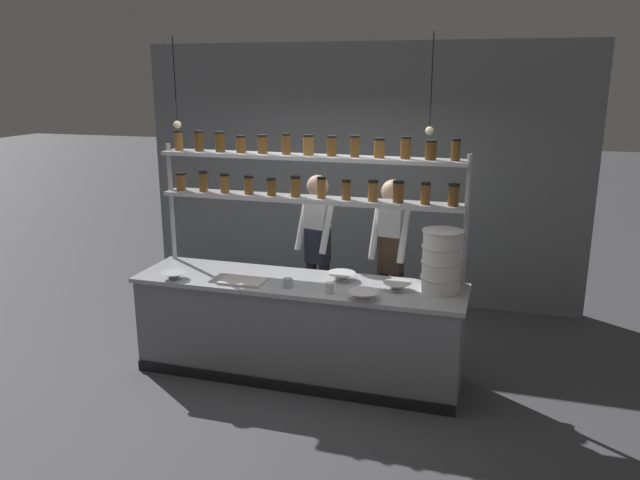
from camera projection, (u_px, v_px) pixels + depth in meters
ground_plane at (299, 373)px, 5.89m from camera, size 40.00×40.00×0.00m
back_wall at (357, 174)px, 7.62m from camera, size 5.43×0.12×3.11m
prep_counter at (298, 328)px, 5.77m from camera, size 3.03×0.76×0.92m
spice_shelf_unit at (310, 181)px, 5.74m from camera, size 2.92×0.28×2.22m
chef_left at (317, 246)px, 6.43m from camera, size 0.41×0.34×1.76m
chef_center at (391, 254)px, 6.10m from camera, size 0.39×0.33×1.77m
container_stack at (442, 261)px, 5.32m from camera, size 0.35×0.35×0.55m
cutting_board at (243, 281)px, 5.62m from camera, size 0.40×0.26×0.02m
prep_bowl_near_left at (174, 276)px, 5.71m from camera, size 0.23×0.23×0.06m
prep_bowl_center_front at (363, 295)px, 5.19m from camera, size 0.26×0.26×0.07m
prep_bowl_center_back at (397, 286)px, 5.42m from camera, size 0.24×0.24×0.07m
prep_bowl_near_right at (341, 277)px, 5.67m from camera, size 0.26×0.26×0.07m
serving_cup_front at (330, 288)px, 5.33m from camera, size 0.07×0.07×0.10m
serving_cup_by_board at (288, 283)px, 5.48m from camera, size 0.08×0.08×0.08m
pendant_light_row at (296, 122)px, 5.29m from camera, size 2.33×0.07×0.80m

